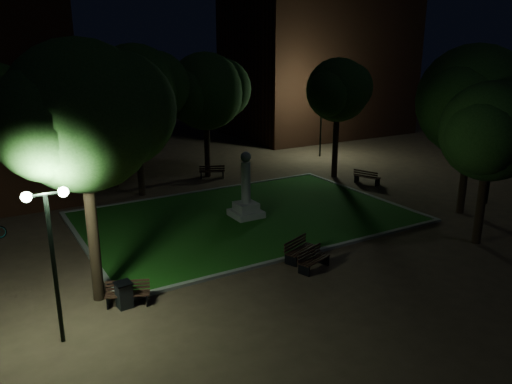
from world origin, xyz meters
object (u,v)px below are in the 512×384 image
(bench_far_side, at_px, (212,172))
(bench_near_right, at_px, (299,250))
(trash_bin, at_px, (124,295))
(bench_right_side, at_px, (367,177))
(monument, at_px, (246,199))
(bench_west_near, at_px, (128,294))
(bench_near_left, at_px, (313,260))

(bench_far_side, bearing_deg, bench_near_right, 102.85)
(trash_bin, bearing_deg, bench_far_side, 54.21)
(trash_bin, bearing_deg, bench_right_side, 22.92)
(monument, height_order, bench_near_right, monument)
(bench_west_near, bearing_deg, monument, 58.27)
(bench_near_left, relative_size, bench_near_right, 0.95)
(bench_right_side, bearing_deg, bench_west_near, 92.35)
(monument, relative_size, bench_right_side, 1.92)
(bench_near_right, bearing_deg, bench_far_side, 57.20)
(bench_near_left, relative_size, bench_west_near, 1.03)
(bench_near_left, bearing_deg, bench_right_side, 20.35)
(bench_near_left, distance_m, trash_bin, 6.91)
(bench_right_side, bearing_deg, bench_far_side, 30.74)
(monument, distance_m, bench_near_left, 6.35)
(trash_bin, bearing_deg, bench_near_left, -6.66)
(bench_right_side, bearing_deg, trash_bin, 92.54)
(bench_right_side, relative_size, trash_bin, 1.94)
(bench_far_side, bearing_deg, monument, 100.03)
(bench_far_side, height_order, trash_bin, bench_far_side)
(bench_near_left, bearing_deg, bench_near_right, 67.76)
(monument, height_order, trash_bin, monument)
(bench_right_side, xyz_separation_m, trash_bin, (-16.86, -7.13, 0.03))
(bench_near_left, bearing_deg, bench_far_side, 61.39)
(bench_west_near, distance_m, bench_right_side, 18.12)
(bench_near_right, distance_m, bench_far_side, 13.17)
(monument, bearing_deg, bench_near_right, -96.84)
(trash_bin, bearing_deg, bench_west_near, 39.97)
(bench_near_right, height_order, bench_far_side, bench_far_side)
(bench_near_right, xyz_separation_m, bench_west_near, (-6.78, -0.06, -0.03))
(bench_west_near, bearing_deg, bench_near_right, 22.95)
(bench_near_left, bearing_deg, bench_west_near, 154.03)
(bench_near_right, xyz_separation_m, bench_right_side, (9.93, 6.95, 0.01))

